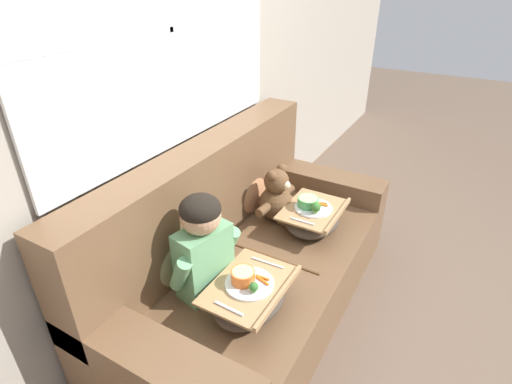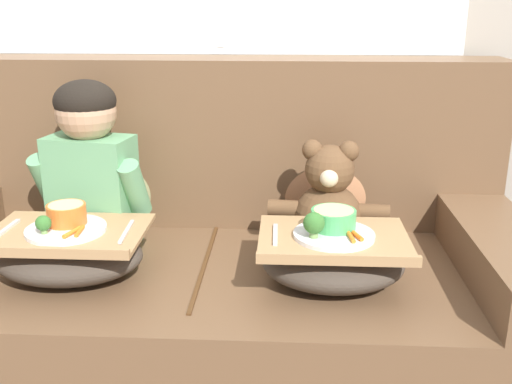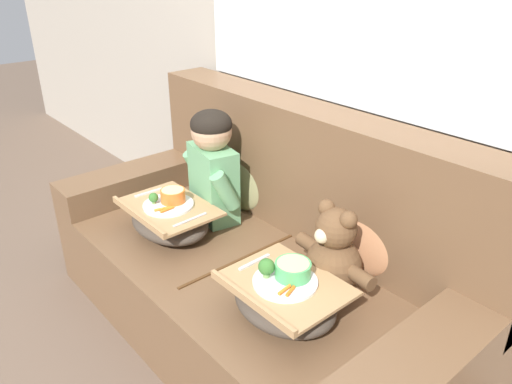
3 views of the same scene
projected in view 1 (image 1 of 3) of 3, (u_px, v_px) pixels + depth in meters
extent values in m
plane|color=brown|center=(260.00, 306.00, 2.43)|extent=(14.00, 14.00, 0.00)
cube|color=#A89E8E|center=(168.00, 81.00, 2.03)|extent=(8.00, 0.05, 2.60)
cube|color=white|center=(170.00, 29.00, 1.89)|extent=(1.71, 0.02, 1.14)
cube|color=black|center=(169.00, 29.00, 1.89)|extent=(1.66, 0.01, 1.09)
cube|color=white|center=(170.00, 29.00, 1.88)|extent=(0.02, 0.02, 1.09)
cube|color=white|center=(170.00, 29.00, 1.88)|extent=(1.66, 0.02, 0.02)
cube|color=brown|center=(260.00, 281.00, 2.33)|extent=(1.94, 0.93, 0.40)
cube|color=brown|center=(205.00, 194.00, 2.25)|extent=(1.94, 0.22, 0.58)
cube|color=brown|center=(152.00, 360.00, 1.55)|extent=(0.22, 0.93, 0.14)
cube|color=brown|center=(319.00, 180.00, 2.85)|extent=(0.22, 0.93, 0.14)
cube|color=#513219|center=(263.00, 254.00, 2.22)|extent=(0.01, 0.67, 0.01)
ellipsoid|color=#898456|center=(174.00, 250.00, 1.99)|extent=(0.36, 0.18, 0.38)
ellipsoid|color=#B2754C|center=(250.00, 187.00, 2.56)|extent=(0.34, 0.17, 0.36)
cube|color=#66A370|center=(204.00, 261.00, 1.90)|extent=(0.29, 0.19, 0.36)
sphere|color=tan|center=(201.00, 215.00, 1.78)|extent=(0.19, 0.19, 0.19)
ellipsoid|color=black|center=(200.00, 209.00, 1.76)|extent=(0.19, 0.19, 0.13)
cylinder|color=#66A370|center=(181.00, 274.00, 1.78)|extent=(0.10, 0.15, 0.20)
cylinder|color=#66A370|center=(229.00, 243.00, 1.98)|extent=(0.10, 0.15, 0.20)
sphere|color=brown|center=(276.00, 203.00, 2.51)|extent=(0.21, 0.21, 0.21)
sphere|color=brown|center=(276.00, 181.00, 2.43)|extent=(0.15, 0.15, 0.15)
sphere|color=brown|center=(272.00, 176.00, 2.36)|extent=(0.06, 0.06, 0.06)
sphere|color=brown|center=(282.00, 169.00, 2.44)|extent=(0.06, 0.06, 0.06)
sphere|color=beige|center=(286.00, 185.00, 2.40)|extent=(0.06, 0.06, 0.06)
sphere|color=black|center=(288.00, 185.00, 2.39)|extent=(0.02, 0.02, 0.02)
cylinder|color=brown|center=(264.00, 210.00, 2.40)|extent=(0.11, 0.07, 0.06)
cylinder|color=brown|center=(287.00, 191.00, 2.60)|extent=(0.11, 0.07, 0.06)
cylinder|color=brown|center=(286.00, 222.00, 2.46)|extent=(0.06, 0.10, 0.06)
cylinder|color=brown|center=(294.00, 215.00, 2.53)|extent=(0.06, 0.10, 0.06)
ellipsoid|color=#473D33|center=(250.00, 297.00, 1.85)|extent=(0.42, 0.31, 0.13)
cube|color=tan|center=(250.00, 286.00, 1.82)|extent=(0.44, 0.32, 0.01)
cube|color=tan|center=(279.00, 295.00, 1.74)|extent=(0.44, 0.02, 0.02)
cylinder|color=silver|center=(250.00, 284.00, 1.81)|extent=(0.22, 0.22, 0.01)
cylinder|color=orange|center=(243.00, 276.00, 1.80)|extent=(0.11, 0.11, 0.06)
cylinder|color=#E5D189|center=(243.00, 272.00, 1.79)|extent=(0.10, 0.10, 0.01)
sphere|color=#38702D|center=(254.00, 287.00, 1.74)|extent=(0.04, 0.04, 0.04)
cylinder|color=#7A9E56|center=(254.00, 291.00, 1.75)|extent=(0.02, 0.02, 0.02)
cylinder|color=orange|center=(263.00, 281.00, 1.81)|extent=(0.03, 0.07, 0.01)
cylinder|color=orange|center=(263.00, 278.00, 1.83)|extent=(0.02, 0.07, 0.01)
cube|color=silver|center=(229.00, 308.00, 1.68)|extent=(0.02, 0.14, 0.01)
cube|color=silver|center=(267.00, 263.00, 1.94)|extent=(0.02, 0.17, 0.01)
ellipsoid|color=#473D33|center=(312.00, 220.00, 2.42)|extent=(0.40, 0.31, 0.13)
cube|color=tan|center=(313.00, 210.00, 2.39)|extent=(0.41, 0.33, 0.01)
cube|color=tan|center=(338.00, 215.00, 2.31)|extent=(0.41, 0.02, 0.02)
cylinder|color=silver|center=(313.00, 208.00, 2.38)|extent=(0.22, 0.22, 0.01)
cylinder|color=#4CAD60|center=(308.00, 202.00, 2.38)|extent=(0.13, 0.13, 0.05)
cylinder|color=#E5D189|center=(308.00, 198.00, 2.37)|extent=(0.11, 0.11, 0.01)
sphere|color=#38702D|center=(316.00, 207.00, 2.30)|extent=(0.06, 0.06, 0.06)
cylinder|color=#7A9E56|center=(315.00, 212.00, 2.31)|extent=(0.02, 0.02, 0.03)
cylinder|color=orange|center=(323.00, 205.00, 2.39)|extent=(0.02, 0.06, 0.01)
cylinder|color=orange|center=(323.00, 203.00, 2.41)|extent=(0.03, 0.05, 0.01)
cube|color=silver|center=(302.00, 221.00, 2.26)|extent=(0.01, 0.14, 0.01)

